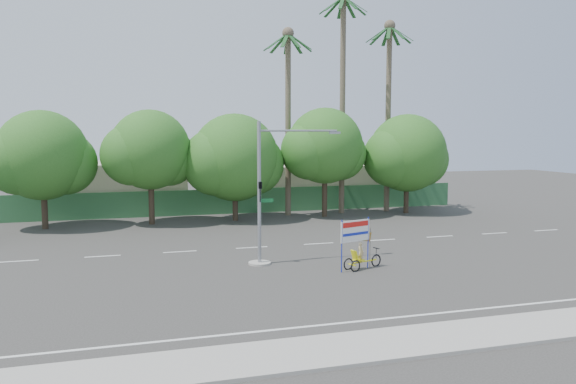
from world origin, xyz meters
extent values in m
plane|color=#33302D|center=(0.00, 0.00, 0.00)|extent=(120.00, 120.00, 0.00)
cube|color=gray|center=(0.00, -7.50, 0.06)|extent=(50.00, 2.40, 0.12)
cube|color=#336B3D|center=(0.00, 21.50, 1.00)|extent=(38.00, 0.08, 2.00)
cube|color=beige|center=(-10.00, 26.00, 2.00)|extent=(12.00, 8.00, 4.00)
cube|color=beige|center=(8.00, 26.00, 1.80)|extent=(14.00, 8.00, 3.60)
cylinder|color=#473828|center=(-14.00, 18.00, 1.76)|extent=(0.40, 0.40, 3.52)
sphere|color=#245117|center=(-14.00, 18.00, 4.96)|extent=(6.00, 6.00, 6.00)
sphere|color=#245117|center=(-12.65, 18.30, 4.40)|extent=(4.32, 4.32, 4.32)
sphere|color=#245117|center=(-15.35, 17.75, 4.64)|extent=(4.56, 4.56, 4.56)
cylinder|color=#473828|center=(-7.00, 18.00, 1.87)|extent=(0.40, 0.40, 3.74)
sphere|color=#245117|center=(-7.00, 18.00, 5.27)|extent=(5.60, 5.60, 5.60)
sphere|color=#245117|center=(-5.74, 18.30, 4.68)|extent=(4.03, 4.03, 4.03)
sphere|color=#245117|center=(-8.26, 17.75, 4.93)|extent=(4.26, 4.26, 4.26)
cylinder|color=#473828|center=(-1.00, 18.00, 1.65)|extent=(0.40, 0.40, 3.30)
sphere|color=#245117|center=(-1.00, 18.00, 4.65)|extent=(6.40, 6.40, 6.40)
sphere|color=#245117|center=(0.44, 18.30, 4.12)|extent=(4.61, 4.61, 4.61)
sphere|color=#245117|center=(-2.44, 17.75, 4.35)|extent=(4.86, 4.86, 4.86)
cylinder|color=#473828|center=(6.00, 18.00, 1.94)|extent=(0.40, 0.40, 3.87)
sphere|color=#245117|center=(6.00, 18.00, 5.46)|extent=(5.80, 5.80, 5.80)
sphere|color=#245117|center=(7.30, 18.30, 4.84)|extent=(4.18, 4.18, 4.18)
sphere|color=#245117|center=(4.70, 17.75, 5.10)|extent=(4.41, 4.41, 4.41)
cylinder|color=#473828|center=(13.00, 18.00, 1.72)|extent=(0.40, 0.40, 3.43)
sphere|color=#245117|center=(13.00, 18.00, 4.84)|extent=(6.20, 6.20, 6.20)
sphere|color=#245117|center=(14.39, 18.30, 4.29)|extent=(4.46, 4.46, 4.46)
sphere|color=#245117|center=(11.61, 17.75, 4.52)|extent=(4.71, 4.71, 4.71)
cylinder|color=#70604C|center=(8.00, 19.50, 8.50)|extent=(0.44, 0.44, 17.00)
cube|color=#1C4C21|center=(8.94, 19.50, 16.34)|extent=(1.91, 0.28, 1.36)
cube|color=#1C4C21|center=(8.72, 20.11, 16.34)|extent=(1.65, 1.44, 1.36)
cube|color=#1C4C21|center=(8.16, 20.43, 16.34)|extent=(0.61, 1.93, 1.36)
cube|color=#1C4C21|center=(7.53, 20.32, 16.34)|extent=(1.20, 1.80, 1.36)
cube|color=#1C4C21|center=(7.11, 19.82, 16.34)|extent=(1.89, 0.92, 1.36)
cube|color=#1C4C21|center=(7.11, 19.18, 16.34)|extent=(1.89, 0.92, 1.36)
cube|color=#1C4C21|center=(7.53, 18.68, 16.34)|extent=(1.20, 1.80, 1.36)
cube|color=#1C4C21|center=(8.16, 18.57, 16.34)|extent=(0.61, 1.93, 1.36)
cube|color=#1C4C21|center=(8.72, 18.89, 16.34)|extent=(1.65, 1.44, 1.36)
cylinder|color=#70604C|center=(12.00, 19.50, 7.50)|extent=(0.44, 0.44, 15.00)
sphere|color=#70604C|center=(12.00, 19.50, 15.00)|extent=(0.90, 0.90, 0.90)
cube|color=#1C4C21|center=(12.94, 19.50, 14.34)|extent=(1.91, 0.28, 1.36)
cube|color=#1C4C21|center=(12.72, 20.11, 14.34)|extent=(1.65, 1.44, 1.36)
cube|color=#1C4C21|center=(12.16, 20.43, 14.34)|extent=(0.61, 1.93, 1.36)
cube|color=#1C4C21|center=(11.53, 20.32, 14.34)|extent=(1.20, 1.80, 1.36)
cube|color=#1C4C21|center=(11.11, 19.82, 14.34)|extent=(1.89, 0.92, 1.36)
cube|color=#1C4C21|center=(11.11, 19.18, 14.34)|extent=(1.89, 0.92, 1.36)
cube|color=#1C4C21|center=(11.53, 18.68, 14.34)|extent=(1.20, 1.80, 1.36)
cube|color=#1C4C21|center=(12.16, 18.57, 14.34)|extent=(0.61, 1.93, 1.36)
cube|color=#1C4C21|center=(12.72, 18.89, 14.34)|extent=(1.65, 1.44, 1.36)
cylinder|color=#70604C|center=(3.50, 19.50, 7.00)|extent=(0.44, 0.44, 14.00)
sphere|color=#70604C|center=(3.50, 19.50, 14.00)|extent=(0.90, 0.90, 0.90)
cube|color=#1C4C21|center=(4.44, 19.50, 13.34)|extent=(1.91, 0.28, 1.36)
cube|color=#1C4C21|center=(4.22, 20.11, 13.34)|extent=(1.65, 1.44, 1.36)
cube|color=#1C4C21|center=(3.66, 20.43, 13.34)|extent=(0.61, 1.93, 1.36)
cube|color=#1C4C21|center=(3.03, 20.32, 13.34)|extent=(1.20, 1.80, 1.36)
cube|color=#1C4C21|center=(2.61, 19.82, 13.34)|extent=(1.89, 0.92, 1.36)
cube|color=#1C4C21|center=(2.61, 19.18, 13.34)|extent=(1.89, 0.92, 1.36)
cube|color=#1C4C21|center=(3.03, 18.68, 13.34)|extent=(1.20, 1.80, 1.36)
cube|color=#1C4C21|center=(3.66, 18.57, 13.34)|extent=(0.61, 1.93, 1.36)
cube|color=#1C4C21|center=(4.22, 18.89, 13.34)|extent=(1.65, 1.44, 1.36)
cylinder|color=gray|center=(-2.50, 4.00, 0.05)|extent=(1.10, 1.10, 0.10)
cylinder|color=gray|center=(-2.50, 4.00, 3.50)|extent=(0.18, 0.18, 7.00)
cylinder|color=gray|center=(-0.50, 4.00, 6.55)|extent=(4.00, 0.10, 0.10)
cube|color=gray|center=(1.40, 4.00, 6.45)|extent=(0.55, 0.20, 0.12)
imported|color=black|center=(-2.50, 3.78, 3.60)|extent=(0.16, 0.20, 1.00)
cube|color=#14662D|center=(-2.15, 4.00, 3.15)|extent=(0.70, 0.04, 0.18)
torus|color=black|center=(2.84, 2.01, 0.27)|extent=(0.61, 0.26, 0.62)
torus|color=black|center=(1.29, 1.76, 0.26)|extent=(0.57, 0.24, 0.58)
torus|color=black|center=(1.45, 1.28, 0.26)|extent=(0.57, 0.24, 0.58)
cube|color=yellow|center=(2.10, 1.77, 0.33)|extent=(1.49, 0.54, 0.05)
cube|color=yellow|center=(1.37, 1.52, 0.27)|extent=(0.22, 0.54, 0.05)
cube|color=yellow|center=(1.76, 1.65, 0.46)|extent=(0.55, 0.51, 0.05)
cube|color=yellow|center=(1.52, 1.57, 0.71)|extent=(0.32, 0.43, 0.49)
cylinder|color=black|center=(2.84, 2.01, 0.64)|extent=(0.03, 0.03, 0.50)
cube|color=black|center=(2.84, 2.01, 0.88)|extent=(0.16, 0.40, 0.04)
imported|color=#CCB284|center=(1.89, 1.69, 0.80)|extent=(0.34, 0.41, 0.98)
cylinder|color=#1828B7|center=(0.76, 1.32, 1.23)|extent=(0.06, 0.06, 2.46)
cylinder|color=#1828B7|center=(2.32, 1.84, 1.23)|extent=(0.06, 0.06, 2.46)
cube|color=white|center=(1.54, 1.58, 1.87)|extent=(1.66, 0.59, 1.00)
cube|color=red|center=(1.55, 1.55, 2.19)|extent=(1.47, 0.50, 0.24)
cube|color=#1828B7|center=(1.55, 1.55, 1.73)|extent=(1.47, 0.50, 0.13)
cylinder|color=black|center=(2.45, 1.88, 0.96)|extent=(0.02, 0.02, 1.91)
cube|color=red|center=(2.15, 1.78, 1.55)|extent=(0.77, 0.27, 0.60)
camera|label=1|loc=(-8.77, -22.43, 6.45)|focal=35.00mm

